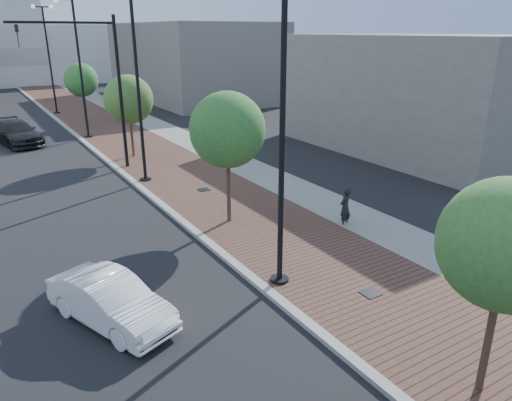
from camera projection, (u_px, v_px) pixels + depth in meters
sidewalk at (107, 121)px, 39.76m from camera, size 7.00×140.00×0.12m
concrete_strip at (138, 118)px, 41.09m from camera, size 2.40×140.00×0.13m
curb at (63, 125)px, 38.03m from camera, size 0.30×140.00×0.14m
white_sedan at (111, 301)px, 12.24m from camera, size 2.68×4.12×1.28m
dark_car_far at (17, 133)px, 31.62m from camera, size 3.20×5.64×1.54m
pedestrian at (345, 207)px, 18.26m from camera, size 0.69×0.56×1.62m
streetlight_1 at (279, 144)px, 12.80m from camera, size 1.44×0.56×9.21m
streetlight_2 at (138, 85)px, 22.30m from camera, size 1.72×0.56×9.28m
streetlight_3 at (80, 76)px, 32.01m from camera, size 1.44×0.56×9.21m
streetlight_4 at (49, 60)px, 41.51m from camera, size 1.72×0.56×9.28m
traffic_mast at (102, 77)px, 24.20m from camera, size 5.09×0.20×8.00m
tree_0 at (507, 244)px, 8.89m from camera, size 2.60×2.58×4.76m
tree_1 at (228, 130)px, 17.59m from camera, size 2.86×2.86×5.19m
tree_2 at (129, 100)px, 27.30m from camera, size 2.82×2.82×4.89m
tree_3 at (82, 80)px, 36.86m from camera, size 2.60×2.58×4.89m
commercial_block_ne at (192, 61)px, 52.59m from camera, size 12.00×22.00×8.00m
commercial_block_e at (419, 93)px, 29.73m from camera, size 10.00×16.00×7.00m
utility_cover_1 at (370, 293)px, 13.57m from camera, size 0.50×0.50×0.02m
utility_cover_2 at (204, 190)px, 22.38m from camera, size 0.50×0.50×0.02m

